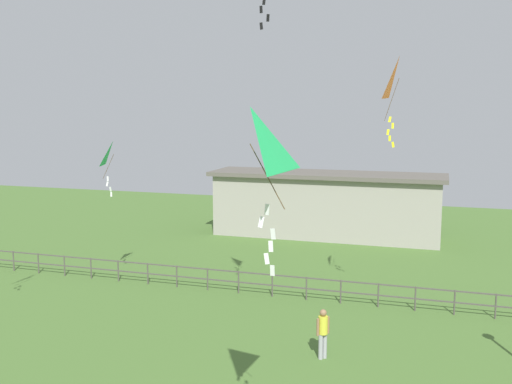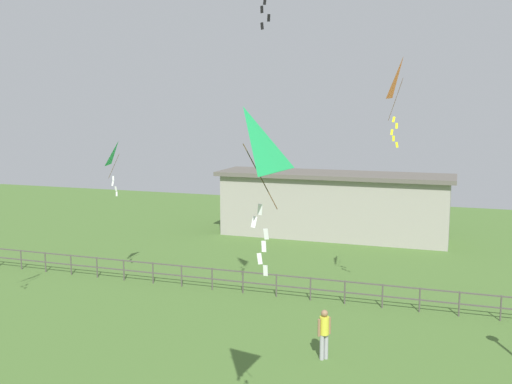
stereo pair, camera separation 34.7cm
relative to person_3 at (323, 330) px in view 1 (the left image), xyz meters
name	(u,v)px [view 1 (the left image)]	position (x,y,z in m)	size (l,w,h in m)	color
person_3	(323,330)	(0.00, 0.00, 0.00)	(0.35, 0.37, 1.56)	#99999E
kite_1	(251,149)	(0.09, -7.25, 5.99)	(1.03, 1.24, 2.90)	#1EB759
kite_2	(399,80)	(1.69, 4.19, 7.67)	(0.82, 1.20, 3.13)	orange
kite_4	(113,156)	(-9.78, 4.43, 4.76)	(0.83, 0.95, 2.30)	#1EB759
waterfront_railing	(323,286)	(-1.07, 5.32, -0.28)	(36.04, 0.06, 0.95)	#4C4742
pavilion_building	(326,204)	(-3.30, 17.32, 1.06)	(13.84, 3.79, 3.87)	gray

